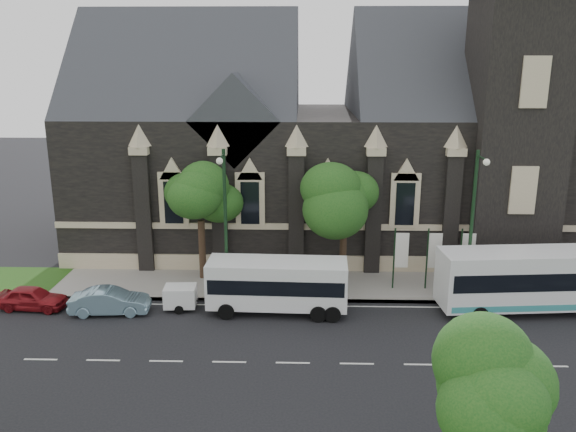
{
  "coord_description": "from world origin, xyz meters",
  "views": [
    {
      "loc": [
        0.41,
        -24.18,
        13.74
      ],
      "look_at": [
        -0.39,
        6.0,
        5.53
      ],
      "focal_mm": 35.8,
      "sensor_mm": 36.0,
      "label": 1
    }
  ],
  "objects_px": {
    "tree_walk_right": "(348,192)",
    "sedan": "(110,301)",
    "tree_walk_left": "(204,193)",
    "street_lamp_near": "(473,219)",
    "tree_park_east": "(501,387)",
    "box_trailer": "(180,296)",
    "tour_coach": "(549,279)",
    "banner_flag_center": "(432,254)",
    "banner_flag_left": "(399,254)",
    "banner_flag_right": "(465,254)",
    "street_lamp_mid": "(225,218)",
    "car_far_red": "(32,298)",
    "shuttle_bus": "(278,283)"
  },
  "relations": [
    {
      "from": "tree_walk_right",
      "to": "sedan",
      "type": "xyz_separation_m",
      "value": [
        -13.55,
        -5.48,
        -5.1
      ]
    },
    {
      "from": "tree_walk_left",
      "to": "street_lamp_near",
      "type": "height_order",
      "value": "street_lamp_near"
    },
    {
      "from": "tree_park_east",
      "to": "box_trailer",
      "type": "bearing_deg",
      "value": 129.82
    },
    {
      "from": "tree_walk_left",
      "to": "sedan",
      "type": "relative_size",
      "value": 1.75
    },
    {
      "from": "tour_coach",
      "to": "box_trailer",
      "type": "relative_size",
      "value": 4.78
    },
    {
      "from": "banner_flag_center",
      "to": "tour_coach",
      "type": "distance_m",
      "value": 6.59
    },
    {
      "from": "tree_walk_right",
      "to": "street_lamp_near",
      "type": "height_order",
      "value": "street_lamp_near"
    },
    {
      "from": "sedan",
      "to": "tree_walk_right",
      "type": "bearing_deg",
      "value": -72.42
    },
    {
      "from": "banner_flag_left",
      "to": "banner_flag_center",
      "type": "distance_m",
      "value": 2.0
    },
    {
      "from": "banner_flag_center",
      "to": "box_trailer",
      "type": "xyz_separation_m",
      "value": [
        -14.79,
        -3.11,
        -1.6
      ]
    },
    {
      "from": "banner_flag_left",
      "to": "banner_flag_right",
      "type": "distance_m",
      "value": 4.0
    },
    {
      "from": "tree_park_east",
      "to": "tree_walk_right",
      "type": "distance_m",
      "value": 20.29
    },
    {
      "from": "tree_walk_right",
      "to": "banner_flag_center",
      "type": "relative_size",
      "value": 1.95
    },
    {
      "from": "tree_walk_right",
      "to": "banner_flag_right",
      "type": "relative_size",
      "value": 1.95
    },
    {
      "from": "street_lamp_near",
      "to": "street_lamp_mid",
      "type": "bearing_deg",
      "value": 180.0
    },
    {
      "from": "tree_park_east",
      "to": "sedan",
      "type": "xyz_separation_m",
      "value": [
        -16.52,
        14.56,
        -3.9
      ]
    },
    {
      "from": "banner_flag_center",
      "to": "car_far_red",
      "type": "distance_m",
      "value": 23.55
    },
    {
      "from": "street_lamp_mid",
      "to": "tree_walk_left",
      "type": "bearing_deg",
      "value": 116.47
    },
    {
      "from": "banner_flag_center",
      "to": "banner_flag_left",
      "type": "bearing_deg",
      "value": 180.0
    },
    {
      "from": "banner_flag_center",
      "to": "shuttle_bus",
      "type": "bearing_deg",
      "value": -160.58
    },
    {
      "from": "tree_park_east",
      "to": "shuttle_bus",
      "type": "distance_m",
      "value": 16.92
    },
    {
      "from": "street_lamp_mid",
      "to": "banner_flag_center",
      "type": "distance_m",
      "value": 12.73
    },
    {
      "from": "street_lamp_mid",
      "to": "sedan",
      "type": "xyz_separation_m",
      "value": [
        -6.34,
        -1.86,
        -4.39
      ]
    },
    {
      "from": "tree_walk_right",
      "to": "car_far_red",
      "type": "bearing_deg",
      "value": -164.62
    },
    {
      "from": "tree_walk_right",
      "to": "tour_coach",
      "type": "xyz_separation_m",
      "value": [
        11.03,
        -4.51,
        -3.87
      ]
    },
    {
      "from": "street_lamp_mid",
      "to": "tour_coach",
      "type": "xyz_separation_m",
      "value": [
        18.24,
        -0.89,
        -3.16
      ]
    },
    {
      "from": "banner_flag_center",
      "to": "banner_flag_right",
      "type": "distance_m",
      "value": 2.0
    },
    {
      "from": "street_lamp_near",
      "to": "sedan",
      "type": "relative_size",
      "value": 2.06
    },
    {
      "from": "street_lamp_mid",
      "to": "shuttle_bus",
      "type": "height_order",
      "value": "street_lamp_mid"
    },
    {
      "from": "tree_walk_right",
      "to": "street_lamp_near",
      "type": "bearing_deg",
      "value": -28.06
    },
    {
      "from": "tree_park_east",
      "to": "banner_flag_right",
      "type": "bearing_deg",
      "value": 77.35
    },
    {
      "from": "banner_flag_right",
      "to": "shuttle_bus",
      "type": "distance_m",
      "value": 11.73
    },
    {
      "from": "banner_flag_left",
      "to": "car_far_red",
      "type": "relative_size",
      "value": 1.03
    },
    {
      "from": "tree_walk_left",
      "to": "street_lamp_near",
      "type": "distance_m",
      "value": 16.22
    },
    {
      "from": "banner_flag_right",
      "to": "car_far_red",
      "type": "bearing_deg",
      "value": -172.58
    },
    {
      "from": "banner_flag_right",
      "to": "sedan",
      "type": "height_order",
      "value": "banner_flag_right"
    },
    {
      "from": "tree_walk_right",
      "to": "street_lamp_near",
      "type": "xyz_separation_m",
      "value": [
        6.79,
        -3.62,
        -0.71
      ]
    },
    {
      "from": "banner_flag_center",
      "to": "sedan",
      "type": "height_order",
      "value": "banner_flag_center"
    },
    {
      "from": "banner_flag_right",
      "to": "tour_coach",
      "type": "height_order",
      "value": "banner_flag_right"
    },
    {
      "from": "box_trailer",
      "to": "car_far_red",
      "type": "distance_m",
      "value": 8.47
    },
    {
      "from": "banner_flag_right",
      "to": "car_far_red",
      "type": "relative_size",
      "value": 1.03
    },
    {
      "from": "banner_flag_center",
      "to": "sedan",
      "type": "xyz_separation_m",
      "value": [
        -18.63,
        -3.77,
        -1.66
      ]
    },
    {
      "from": "sedan",
      "to": "tour_coach",
      "type": "bearing_deg",
      "value": -92.17
    },
    {
      "from": "tour_coach",
      "to": "sedan",
      "type": "height_order",
      "value": "tour_coach"
    },
    {
      "from": "street_lamp_near",
      "to": "tree_walk_right",
      "type": "bearing_deg",
      "value": 151.94
    },
    {
      "from": "banner_flag_center",
      "to": "shuttle_bus",
      "type": "height_order",
      "value": "banner_flag_center"
    },
    {
      "from": "tree_walk_right",
      "to": "street_lamp_mid",
      "type": "distance_m",
      "value": 8.1
    },
    {
      "from": "tree_walk_left",
      "to": "street_lamp_mid",
      "type": "relative_size",
      "value": 0.85
    },
    {
      "from": "tree_park_east",
      "to": "car_far_red",
      "type": "height_order",
      "value": "tree_park_east"
    },
    {
      "from": "banner_flag_left",
      "to": "sedan",
      "type": "relative_size",
      "value": 0.92
    }
  ]
}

